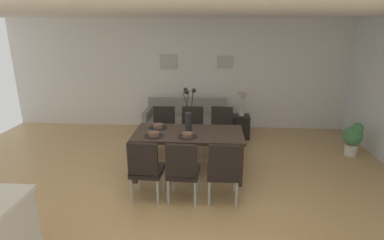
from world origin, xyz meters
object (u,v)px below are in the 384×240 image
object	(u,v)px
dining_chair_mid_left	(223,169)
dining_chair_mid_right	(222,129)
dining_chair_near_left	(146,167)
dining_chair_far_right	(192,128)
potted_plant	(353,137)
dining_table	(189,137)
table_lamp	(242,99)
bowl_near_left	(154,134)
dining_chair_near_right	(164,128)
centerpiece_vase	(189,116)
side_table	(241,127)
framed_picture_center	(225,62)
bowl_near_right	(158,126)
sofa	(187,124)
framed_picture_left	(168,62)
bowl_far_left	(188,134)
dining_chair_far_left	(183,169)

from	to	relation	value
dining_chair_mid_left	dining_chair_mid_right	size ratio (longest dim) A/B	1.00
dining_chair_near_left	dining_chair_mid_right	xyz separation A→B (m)	(1.12, 1.75, 0.00)
dining_chair_far_right	potted_plant	bearing A→B (deg)	1.58
dining_table	table_lamp	bearing A→B (deg)	59.93
dining_chair_mid_left	bowl_near_left	world-z (taller)	dining_chair_mid_left
dining_chair_near_right	centerpiece_vase	xyz separation A→B (m)	(0.56, -0.84, 0.51)
dining_chair_mid_right	potted_plant	world-z (taller)	dining_chair_mid_right
dining_table	side_table	distance (m)	2.12
dining_chair_mid_right	framed_picture_center	xyz separation A→B (m)	(0.10, 1.63, 1.09)
bowl_near_left	bowl_near_right	world-z (taller)	same
dining_chair_mid_left	centerpiece_vase	xyz separation A→B (m)	(-0.55, 0.85, 0.51)
dining_chair_far_right	side_table	distance (m)	1.41
dining_chair_far_right	dining_chair_near_left	bearing A→B (deg)	-107.77
bowl_near_left	dining_chair_far_right	bearing A→B (deg)	62.91
dining_chair_far_right	sofa	distance (m)	1.05
side_table	framed_picture_left	world-z (taller)	framed_picture_left
centerpiece_vase	potted_plant	xyz separation A→B (m)	(3.11, 0.95, -0.65)
dining_chair_near_right	bowl_far_left	distance (m)	1.21
bowl_near_right	framed_picture_left	distance (m)	2.46
centerpiece_vase	framed_picture_left	distance (m)	2.67
dining_chair_near_left	centerpiece_vase	world-z (taller)	centerpiece_vase
bowl_far_left	potted_plant	bearing A→B (deg)	20.45
dining_chair_far_right	side_table	xyz separation A→B (m)	(1.03, 0.93, -0.25)
framed_picture_left	dining_chair_far_left	bearing A→B (deg)	-79.03
dining_chair_far_left	centerpiece_vase	world-z (taller)	centerpiece_vase
dining_chair_near_left	dining_table	bearing A→B (deg)	57.61
dining_chair_near_left	dining_chair_mid_left	size ratio (longest dim) A/B	1.00
dining_chair_near_left	dining_chair_mid_right	distance (m)	2.08
centerpiece_vase	potted_plant	bearing A→B (deg)	17.08
dining_chair_near_right	dining_chair_far_right	bearing A→B (deg)	2.78
dining_chair_near_left	sofa	size ratio (longest dim) A/B	0.50
table_lamp	potted_plant	size ratio (longest dim) A/B	0.76
dining_chair_near_left	bowl_far_left	xyz separation A→B (m)	(0.55, 0.66, 0.27)
bowl_near_left	framed_picture_center	size ratio (longest dim) A/B	0.46
bowl_far_left	sofa	distance (m)	2.15
bowl_far_left	side_table	distance (m)	2.31
dining_chair_near_right	potted_plant	distance (m)	3.67
dining_chair_far_right	table_lamp	distance (m)	1.44
bowl_far_left	framed_picture_left	xyz separation A→B (m)	(-0.67, 2.72, 0.83)
dining_table	bowl_near_left	xyz separation A→B (m)	(-0.54, -0.20, 0.12)
dining_chair_far_left	centerpiece_vase	distance (m)	1.01
dining_chair_mid_left	centerpiece_vase	bearing A→B (deg)	122.73
dining_chair_near_left	bowl_far_left	size ratio (longest dim) A/B	5.41
centerpiece_vase	framed_picture_left	world-z (taller)	framed_picture_left
dining_chair_mid_left	bowl_far_left	xyz separation A→B (m)	(-0.55, 0.65, 0.27)
bowl_far_left	dining_table	bearing A→B (deg)	90.00
dining_table	dining_chair_far_left	world-z (taller)	dining_chair_far_left
framed_picture_center	bowl_near_right	bearing A→B (deg)	-117.68
potted_plant	bowl_near_right	bearing A→B (deg)	-168.34
dining_chair_mid_left	potted_plant	bearing A→B (deg)	35.23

